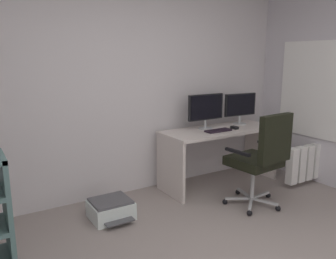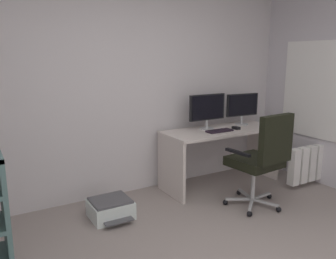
% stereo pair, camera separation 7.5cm
% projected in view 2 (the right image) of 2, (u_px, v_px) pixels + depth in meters
% --- Properties ---
extents(wall_back, '(4.77, 0.10, 2.70)m').
position_uv_depth(wall_back, '(116.00, 81.00, 3.92)').
color(wall_back, silver).
rests_on(wall_back, ground).
extents(window_pane, '(0.01, 1.17, 1.16)m').
position_uv_depth(window_pane, '(326.00, 91.00, 4.25)').
color(window_pane, white).
extents(window_frame, '(0.02, 1.25, 1.24)m').
position_uv_depth(window_frame, '(325.00, 91.00, 4.25)').
color(window_frame, white).
extents(desk, '(1.53, 0.61, 0.73)m').
position_uv_depth(desk, '(221.00, 143.00, 4.34)').
color(desk, silver).
rests_on(desk, ground).
extents(monitor_main, '(0.52, 0.18, 0.44)m').
position_uv_depth(monitor_main, '(207.00, 109.00, 4.24)').
color(monitor_main, '#B2B5B7').
rests_on(monitor_main, desk).
extents(monitor_secondary, '(0.50, 0.18, 0.42)m').
position_uv_depth(monitor_secondary, '(242.00, 106.00, 4.53)').
color(monitor_secondary, '#B2B5B7').
rests_on(monitor_secondary, desk).
extents(keyboard, '(0.34, 0.13, 0.02)m').
position_uv_depth(keyboard, '(219.00, 131.00, 4.15)').
color(keyboard, black).
rests_on(keyboard, desk).
extents(computer_mouse, '(0.06, 0.10, 0.03)m').
position_uv_depth(computer_mouse, '(236.00, 128.00, 4.28)').
color(computer_mouse, black).
rests_on(computer_mouse, desk).
extents(office_chair, '(0.63, 0.64, 1.06)m').
position_uv_depth(office_chair, '(262.00, 156.00, 3.61)').
color(office_chair, '#B7BABC').
rests_on(office_chair, ground).
extents(printer, '(0.42, 0.46, 0.20)m').
position_uv_depth(printer, '(111.00, 208.00, 3.50)').
color(printer, silver).
rests_on(printer, ground).
extents(radiator, '(0.88, 0.10, 0.46)m').
position_uv_depth(radiator, '(314.00, 163.00, 4.40)').
color(radiator, white).
rests_on(radiator, ground).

